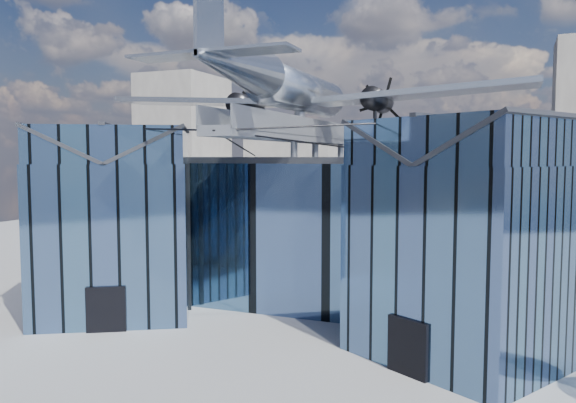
% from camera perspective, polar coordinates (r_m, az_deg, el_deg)
% --- Properties ---
extents(ground_plane, '(120.00, 120.00, 0.00)m').
position_cam_1_polar(ground_plane, '(33.61, -1.31, -12.59)').
color(ground_plane, gray).
extents(museum, '(32.88, 24.50, 17.60)m').
position_cam_1_polar(museum, '(37.79, 2.17, -2.09)').
color(museum, '#46658F').
rests_on(museum, ground).
extents(bg_towers, '(77.00, 24.50, 26.00)m').
position_cam_1_polar(bg_towers, '(80.77, 14.02, 4.47)').
color(bg_towers, gray).
rests_on(bg_towers, ground).
extents(tree_side_w, '(3.36, 3.36, 4.74)m').
position_cam_1_polar(tree_side_w, '(53.49, -19.32, -2.91)').
color(tree_side_w, '#341E14').
rests_on(tree_side_w, ground).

